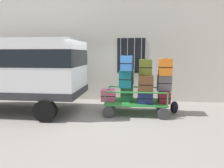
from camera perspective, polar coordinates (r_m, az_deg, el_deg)
ground_plane at (r=7.21m, az=0.11°, el=-8.22°), size 40.00×40.00×0.00m
building_wall at (r=9.11m, az=1.69°, el=11.18°), size 12.00×0.37×5.00m
van at (r=7.95m, az=-25.70°, el=4.16°), size 4.77×2.16×2.56m
luggage_cart at (r=7.15m, az=6.67°, el=-5.45°), size 2.16×1.28×0.43m
cart_railing at (r=7.05m, az=6.73°, el=-2.05°), size 2.05×1.15×0.44m
suitcase_left_bottom at (r=7.17m, az=-1.02°, el=-3.14°), size 0.55×0.52×0.40m
suitcase_midleft_bottom at (r=7.10m, az=4.13°, el=-2.75°), size 0.47×0.48×0.53m
suitcase_midleft_middle at (r=7.02m, az=4.18°, el=1.67°), size 0.50×0.95×0.57m
suitcase_midleft_top at (r=6.92m, az=4.20°, el=5.97°), size 0.40×0.94×0.49m
suitcase_center_bottom at (r=7.11m, az=9.30°, el=-3.43°), size 0.53×0.85×0.38m
suitcase_center_middle at (r=6.99m, az=9.41°, el=0.32°), size 0.49×1.01×0.57m
suitcase_center_top at (r=6.95m, az=9.51°, el=4.77°), size 0.47×0.67×0.52m
suitcase_midright_bottom at (r=7.12m, az=14.49°, el=-3.53°), size 0.38×0.61×0.39m
suitcase_midright_middle at (r=7.10m, az=14.56°, el=0.29°), size 0.48×0.33×0.55m
suitcase_midright_top at (r=6.99m, az=14.79°, el=4.73°), size 0.46×0.62×0.56m
backpack at (r=7.44m, az=17.20°, el=-6.34°), size 0.27×0.22×0.44m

